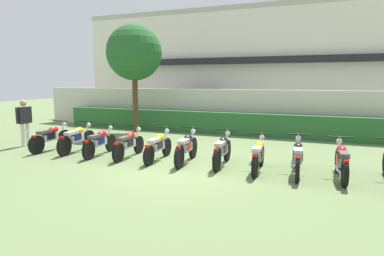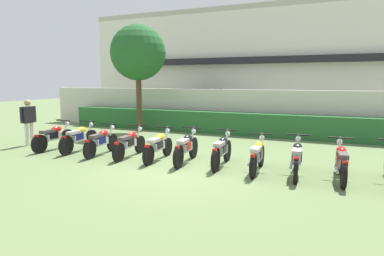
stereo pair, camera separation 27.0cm
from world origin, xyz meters
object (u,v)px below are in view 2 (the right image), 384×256
Objects in this scene: motorcycle_in_row_8 at (297,158)px; motorcycle_in_row_9 at (341,162)px; motorcycle_in_row_2 at (101,141)px; motorcycle_in_row_3 at (129,143)px; motorcycle_in_row_5 at (186,147)px; inspector_person at (28,118)px; tree_near_inspector at (138,53)px; motorcycle_in_row_0 at (54,137)px; parked_car at (196,106)px; motorcycle_in_row_4 at (158,146)px; motorcycle_in_row_1 at (79,138)px; motorcycle_in_row_7 at (257,155)px; motorcycle_in_row_6 at (222,150)px.

motorcycle_in_row_8 is 1.00m from motorcycle_in_row_9.
motorcycle_in_row_3 is (1.02, 0.06, -0.00)m from motorcycle_in_row_2.
motorcycle_in_row_5 is 6.37m from inspector_person.
motorcycle_in_row_2 is 2.91m from motorcycle_in_row_5.
motorcycle_in_row_2 is (1.53, -4.65, -3.11)m from tree_near_inspector.
motorcycle_in_row_8 is at bearing -97.02° from motorcycle_in_row_5.
motorcycle_in_row_0 is at bearing 85.70° from motorcycle_in_row_5.
parked_car reaches higher than motorcycle_in_row_0.
parked_car is 8.63m from motorcycle_in_row_0.
motorcycle_in_row_2 is (0.30, -8.44, -0.50)m from parked_car.
motorcycle_in_row_5 reaches higher than motorcycle_in_row_0.
tree_near_inspector is at bearing 38.72° from motorcycle_in_row_5.
motorcycle_in_row_2 is at bearing 88.07° from motorcycle_in_row_4.
motorcycle_in_row_8 is 1.17× the size of inspector_person.
parked_car is at bearing 35.74° from motorcycle_in_row_9.
motorcycle_in_row_3 is at bearing -91.98° from motorcycle_in_row_2.
parked_car reaches higher than motorcycle_in_row_8.
motorcycle_in_row_5 is at bearing -62.12° from parked_car.
inspector_person is (-2.42, 0.13, 0.53)m from motorcycle_in_row_1.
motorcycle_in_row_4 is 0.96× the size of motorcycle_in_row_5.
parked_car reaches higher than motorcycle_in_row_7.
motorcycle_in_row_6 is 2.00m from motorcycle_in_row_8.
motorcycle_in_row_5 reaches higher than motorcycle_in_row_3.
motorcycle_in_row_8 is at bearing -96.16° from motorcycle_in_row_1.
motorcycle_in_row_2 is at bearing -91.26° from motorcycle_in_row_0.
motorcycle_in_row_1 is 1.01× the size of motorcycle_in_row_5.
motorcycle_in_row_1 reaches higher than motorcycle_in_row_3.
parked_car is 2.82× the size of inspector_person.
motorcycle_in_row_0 reaches higher than motorcycle_in_row_7.
motorcycle_in_row_8 is (4.93, -0.04, 0.02)m from motorcycle_in_row_3.
motorcycle_in_row_3 is at bearing -97.18° from motorcycle_in_row_1.
tree_near_inspector reaches higher than motorcycle_in_row_3.
motorcycle_in_row_1 reaches higher than motorcycle_in_row_9.
motorcycle_in_row_5 is (3.93, -0.04, 0.00)m from motorcycle_in_row_1.
motorcycle_in_row_0 is at bearing 86.82° from motorcycle_in_row_7.
tree_near_inspector is at bearing 47.04° from motorcycle_in_row_6.
motorcycle_in_row_6 is at bearing -92.36° from motorcycle_in_row_5.
tree_near_inspector reaches higher than motorcycle_in_row_4.
inspector_person is (-7.39, 0.10, 0.53)m from motorcycle_in_row_6.
parked_car is 8.35m from motorcycle_in_row_1.
motorcycle_in_row_5 is 1.08× the size of motorcycle_in_row_7.
motorcycle_in_row_7 is (2.96, -0.10, 0.00)m from motorcycle_in_row_4.
tree_near_inspector is 6.10m from motorcycle_in_row_3.
motorcycle_in_row_3 is at bearing 85.46° from motorcycle_in_row_5.
motorcycle_in_row_6 is 1.12× the size of inspector_person.
motorcycle_in_row_5 is (4.44, -4.55, -3.09)m from tree_near_inspector.
motorcycle_in_row_9 is at bearing -42.50° from parked_car.
motorcycle_in_row_3 is at bearing -2.51° from inspector_person.
tree_near_inspector is 2.46× the size of motorcycle_in_row_1.
motorcycle_in_row_8 is at bearing 84.41° from motorcycle_in_row_9.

